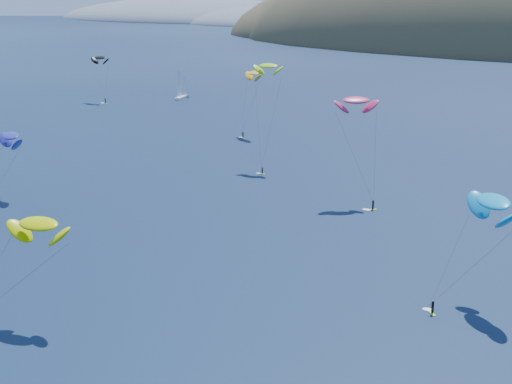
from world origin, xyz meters
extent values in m
ellipsoid|color=#3D3526|center=(-140.00, 590.00, -7.20)|extent=(340.00, 240.00, 120.00)
ellipsoid|color=slate|center=(-480.00, 760.00, -3.60)|extent=(400.00, 240.00, 60.00)
ellipsoid|color=slate|center=(-340.00, 720.00, -2.64)|extent=(240.00, 180.00, 44.00)
cube|color=silver|center=(-113.14, 208.06, 0.40)|extent=(4.06, 8.81, 1.02)
cylinder|color=silver|center=(-113.14, 208.63, 6.36)|extent=(0.16, 0.16, 11.93)
cube|color=#B5F71B|center=(-53.11, 154.71, 0.04)|extent=(1.53, 1.19, 0.08)
cylinder|color=black|center=(-53.11, 154.71, 1.00)|extent=(0.36, 0.36, 1.63)
sphere|color=#8C6047|center=(-53.11, 154.71, 1.95)|extent=(0.27, 0.27, 0.27)
ellipsoid|color=yellow|center=(-53.30, 161.54, 18.83)|extent=(8.78, 7.43, 4.48)
ellipsoid|color=#BFCE00|center=(-16.76, 38.06, 13.86)|extent=(9.80, 5.68, 5.16)
cube|color=#B5F71B|center=(-27.92, 121.01, 0.04)|extent=(1.33, 0.48, 0.07)
cylinder|color=black|center=(-27.92, 121.01, 0.86)|extent=(0.31, 0.31, 1.40)
sphere|color=#8C6047|center=(-27.92, 121.01, 1.67)|extent=(0.23, 0.23, 0.23)
ellipsoid|color=#92E114|center=(-31.15, 129.84, 25.28)|extent=(7.71, 4.05, 4.16)
cube|color=#B5F71B|center=(30.01, 65.60, 0.04)|extent=(1.39, 1.44, 0.09)
cylinder|color=black|center=(30.01, 65.60, 1.02)|extent=(0.36, 0.36, 1.66)
sphere|color=#8C6047|center=(30.01, 65.60, 1.98)|extent=(0.28, 0.28, 0.28)
ellipsoid|color=#0983BA|center=(35.48, 73.25, 15.44)|extent=(10.83, 11.11, 5.91)
cube|color=#B5F71B|center=(5.73, 107.20, 0.04)|extent=(1.57, 1.32, 0.09)
cylinder|color=black|center=(5.73, 107.20, 1.05)|extent=(0.38, 0.38, 1.71)
sphere|color=#8C6047|center=(5.73, 107.20, 2.04)|extent=(0.29, 0.29, 0.29)
ellipsoid|color=#C92A59|center=(-0.83, 112.21, 21.53)|extent=(9.64, 8.60, 4.97)
ellipsoid|color=#252896|center=(-67.04, 79.03, 13.22)|extent=(10.08, 7.28, 5.11)
cube|color=#B5F71B|center=(-132.00, 184.04, 0.04)|extent=(1.65, 0.53, 0.09)
cylinder|color=black|center=(-132.00, 184.04, 1.07)|extent=(0.38, 0.38, 1.74)
sphere|color=#8C6047|center=(-132.00, 184.04, 2.08)|extent=(0.29, 0.29, 0.29)
ellipsoid|color=black|center=(-136.64, 187.79, 17.00)|extent=(8.43, 4.15, 4.63)
camera|label=1|loc=(53.15, -26.69, 45.05)|focal=50.00mm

